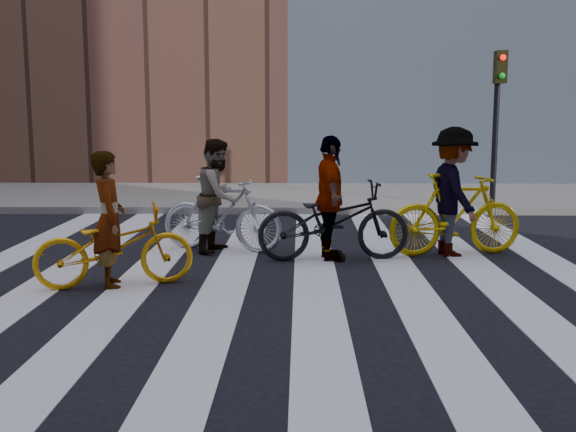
{
  "coord_description": "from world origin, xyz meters",
  "views": [
    {
      "loc": [
        0.35,
        -8.74,
        2.05
      ],
      "look_at": [
        0.19,
        0.3,
        0.68
      ],
      "focal_mm": 42.0,
      "sensor_mm": 36.0,
      "label": 1
    }
  ],
  "objects_px": {
    "bike_dark_rear": "(333,221)",
    "rider_right": "(453,192)",
    "traffic_signal": "(498,103)",
    "rider_mid": "(218,196)",
    "bike_yellow_right": "(456,215)",
    "rider_left": "(109,220)",
    "bike_yellow_left": "(114,246)",
    "bike_silver_mid": "(222,214)",
    "rider_rear": "(330,198)"
  },
  "relations": [
    {
      "from": "rider_right",
      "to": "bike_yellow_right",
      "type": "bearing_deg",
      "value": -100.31
    },
    {
      "from": "bike_silver_mid",
      "to": "rider_mid",
      "type": "height_order",
      "value": "rider_mid"
    },
    {
      "from": "bike_yellow_left",
      "to": "rider_left",
      "type": "distance_m",
      "value": 0.33
    },
    {
      "from": "bike_yellow_left",
      "to": "rider_right",
      "type": "xyz_separation_m",
      "value": [
        4.44,
        1.89,
        0.45
      ]
    },
    {
      "from": "rider_mid",
      "to": "rider_rear",
      "type": "height_order",
      "value": "rider_rear"
    },
    {
      "from": "bike_dark_rear",
      "to": "rider_left",
      "type": "height_order",
      "value": "rider_left"
    },
    {
      "from": "bike_yellow_left",
      "to": "rider_mid",
      "type": "height_order",
      "value": "rider_mid"
    },
    {
      "from": "bike_silver_mid",
      "to": "rider_right",
      "type": "height_order",
      "value": "rider_right"
    },
    {
      "from": "rider_left",
      "to": "rider_rear",
      "type": "relative_size",
      "value": 0.92
    },
    {
      "from": "bike_dark_rear",
      "to": "rider_rear",
      "type": "distance_m",
      "value": 0.32
    },
    {
      "from": "bike_yellow_right",
      "to": "rider_rear",
      "type": "height_order",
      "value": "rider_rear"
    },
    {
      "from": "bike_dark_rear",
      "to": "rider_rear",
      "type": "bearing_deg",
      "value": 83.9
    },
    {
      "from": "bike_yellow_left",
      "to": "bike_yellow_right",
      "type": "bearing_deg",
      "value": -84.98
    },
    {
      "from": "rider_right",
      "to": "rider_mid",
      "type": "bearing_deg",
      "value": 75.5
    },
    {
      "from": "traffic_signal",
      "to": "rider_right",
      "type": "relative_size",
      "value": 1.77
    },
    {
      "from": "bike_yellow_right",
      "to": "rider_mid",
      "type": "xyz_separation_m",
      "value": [
        -3.5,
        0.25,
        0.24
      ]
    },
    {
      "from": "bike_silver_mid",
      "to": "rider_rear",
      "type": "xyz_separation_m",
      "value": [
        1.6,
        -0.61,
        0.31
      ]
    },
    {
      "from": "bike_silver_mid",
      "to": "bike_dark_rear",
      "type": "relative_size",
      "value": 0.89
    },
    {
      "from": "bike_yellow_left",
      "to": "rider_mid",
      "type": "distance_m",
      "value": 2.39
    },
    {
      "from": "bike_yellow_right",
      "to": "rider_mid",
      "type": "distance_m",
      "value": 3.52
    },
    {
      "from": "bike_yellow_left",
      "to": "rider_left",
      "type": "relative_size",
      "value": 1.14
    },
    {
      "from": "rider_mid",
      "to": "rider_rear",
      "type": "distance_m",
      "value": 1.76
    },
    {
      "from": "bike_yellow_right",
      "to": "bike_silver_mid",
      "type": "bearing_deg",
      "value": 75.5
    },
    {
      "from": "bike_yellow_right",
      "to": "bike_dark_rear",
      "type": "bearing_deg",
      "value": 90.95
    },
    {
      "from": "rider_rear",
      "to": "rider_mid",
      "type": "bearing_deg",
      "value": 63.61
    },
    {
      "from": "bike_yellow_left",
      "to": "rider_left",
      "type": "height_order",
      "value": "rider_left"
    },
    {
      "from": "bike_silver_mid",
      "to": "bike_dark_rear",
      "type": "bearing_deg",
      "value": -95.3
    },
    {
      "from": "bike_yellow_right",
      "to": "rider_rear",
      "type": "relative_size",
      "value": 1.14
    },
    {
      "from": "rider_left",
      "to": "bike_yellow_left",
      "type": "bearing_deg",
      "value": -107.85
    },
    {
      "from": "bike_dark_rear",
      "to": "bike_yellow_right",
      "type": "bearing_deg",
      "value": -84.84
    },
    {
      "from": "bike_silver_mid",
      "to": "rider_mid",
      "type": "bearing_deg",
      "value": 104.99
    },
    {
      "from": "traffic_signal",
      "to": "bike_silver_mid",
      "type": "xyz_separation_m",
      "value": [
        -5.23,
        -4.07,
        -1.71
      ]
    },
    {
      "from": "bike_silver_mid",
      "to": "bike_yellow_right",
      "type": "bearing_deg",
      "value": -79.2
    },
    {
      "from": "bike_dark_rear",
      "to": "rider_right",
      "type": "relative_size",
      "value": 1.14
    },
    {
      "from": "rider_mid",
      "to": "rider_right",
      "type": "bearing_deg",
      "value": -79.2
    },
    {
      "from": "traffic_signal",
      "to": "bike_yellow_left",
      "type": "bearing_deg",
      "value": -135.24
    },
    {
      "from": "traffic_signal",
      "to": "rider_mid",
      "type": "xyz_separation_m",
      "value": [
        -5.28,
        -4.07,
        -1.43
      ]
    },
    {
      "from": "bike_silver_mid",
      "to": "rider_left",
      "type": "relative_size",
      "value": 1.17
    },
    {
      "from": "bike_yellow_left",
      "to": "rider_rear",
      "type": "distance_m",
      "value": 3.08
    },
    {
      "from": "bike_yellow_left",
      "to": "bike_yellow_right",
      "type": "height_order",
      "value": "bike_yellow_right"
    },
    {
      "from": "traffic_signal",
      "to": "rider_rear",
      "type": "height_order",
      "value": "traffic_signal"
    },
    {
      "from": "rider_left",
      "to": "rider_right",
      "type": "xyz_separation_m",
      "value": [
        4.49,
        1.89,
        0.12
      ]
    },
    {
      "from": "traffic_signal",
      "to": "bike_yellow_left",
      "type": "xyz_separation_m",
      "value": [
        -6.27,
        -6.22,
        -1.79
      ]
    },
    {
      "from": "bike_yellow_left",
      "to": "bike_silver_mid",
      "type": "bearing_deg",
      "value": -43.63
    },
    {
      "from": "rider_left",
      "to": "rider_mid",
      "type": "height_order",
      "value": "rider_mid"
    },
    {
      "from": "bike_yellow_left",
      "to": "rider_mid",
      "type": "relative_size",
      "value": 1.1
    },
    {
      "from": "rider_right",
      "to": "bike_silver_mid",
      "type": "bearing_deg",
      "value": 75.44
    },
    {
      "from": "bike_silver_mid",
      "to": "bike_yellow_left",
      "type": "bearing_deg",
      "value": 169.2
    },
    {
      "from": "bike_yellow_left",
      "to": "bike_silver_mid",
      "type": "distance_m",
      "value": 2.38
    },
    {
      "from": "bike_yellow_right",
      "to": "rider_left",
      "type": "relative_size",
      "value": 1.24
    }
  ]
}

